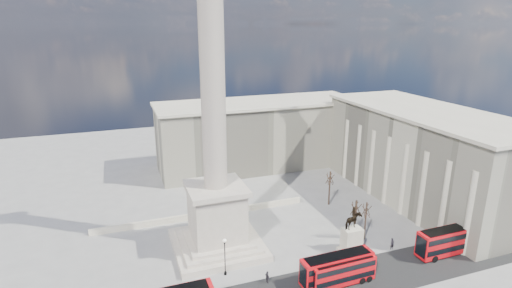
{
  "coord_description": "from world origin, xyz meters",
  "views": [
    {
      "loc": [
        -13.45,
        -51.25,
        34.91
      ],
      "look_at": [
        5.55,
        1.95,
        17.89
      ],
      "focal_mm": 28.0,
      "sensor_mm": 36.0,
      "label": 1
    }
  ],
  "objects": [
    {
      "name": "ground",
      "position": [
        0.0,
        0.0,
        0.0
      ],
      "size": [
        180.0,
        180.0,
        0.0
      ],
      "primitive_type": "plane",
      "color": "gray",
      "rests_on": "ground"
    },
    {
      "name": "equestrian_statue",
      "position": [
        19.71,
        -3.5,
        2.72
      ],
      "size": [
        3.75,
        2.81,
        7.87
      ],
      "color": "beige",
      "rests_on": "ground"
    },
    {
      "name": "pedestrian_standing",
      "position": [
        31.38,
        -5.93,
        0.88
      ],
      "size": [
        1.08,
        1.02,
        1.77
      ],
      "primitive_type": "imported",
      "rotation": [
        0.0,
        0.0,
        3.69
      ],
      "color": "#252127",
      "rests_on": "ground"
    },
    {
      "name": "building_northeast",
      "position": [
        20.0,
        40.0,
        8.32
      ],
      "size": [
        51.0,
        17.0,
        16.6
      ],
      "color": "#B7B296",
      "rests_on": "ground"
    },
    {
      "name": "pedestrian_walking",
      "position": [
        26.36,
        -5.07,
        0.97
      ],
      "size": [
        0.77,
        0.56,
        1.95
      ],
      "primitive_type": "imported",
      "rotation": [
        0.0,
        0.0,
        0.14
      ],
      "color": "#252127",
      "rests_on": "ground"
    },
    {
      "name": "red_bus_b",
      "position": [
        13.98,
        -10.22,
        2.06
      ],
      "size": [
        9.72,
        2.54,
        3.92
      ],
      "rotation": [
        0.0,
        0.0,
        0.03
      ],
      "color": "red",
      "rests_on": "ground"
    },
    {
      "name": "building_east",
      "position": [
        45.0,
        10.0,
        9.32
      ],
      "size": [
        19.0,
        46.0,
        18.6
      ],
      "color": "#B7B296",
      "rests_on": "ground"
    },
    {
      "name": "balustrade_wall",
      "position": [
        0.0,
        16.0,
        0.55
      ],
      "size": [
        40.0,
        0.6,
        1.1
      ],
      "primitive_type": "cube",
      "color": "beige",
      "rests_on": "ground"
    },
    {
      "name": "victorian_lamp",
      "position": [
        -0.83,
        -2.66,
        3.43
      ],
      "size": [
        0.5,
        0.5,
        5.83
      ],
      "rotation": [
        0.0,
        0.0,
        0.05
      ],
      "color": "black",
      "rests_on": "ground"
    },
    {
      "name": "bare_tree_mid",
      "position": [
        22.14,
        -0.54,
        6.02
      ],
      "size": [
        2.01,
        2.01,
        7.64
      ],
      "rotation": [
        0.0,
        0.0,
        -0.39
      ],
      "color": "#332319",
      "rests_on": "ground"
    },
    {
      "name": "red_bus_c",
      "position": [
        13.49,
        -9.6,
        2.26
      ],
      "size": [
        10.65,
        2.71,
        4.3
      ],
      "rotation": [
        0.0,
        0.0,
        0.02
      ],
      "color": "red",
      "rests_on": "ground"
    },
    {
      "name": "red_bus_d",
      "position": [
        33.8,
        -9.16,
        2.33
      ],
      "size": [
        10.98,
        2.69,
        4.44
      ],
      "rotation": [
        0.0,
        0.0,
        0.01
      ],
      "color": "red",
      "rests_on": "ground"
    },
    {
      "name": "bare_tree_near",
      "position": [
        23.92,
        -0.94,
        5.62
      ],
      "size": [
        1.63,
        1.63,
        7.13
      ],
      "rotation": [
        0.0,
        0.0,
        -0.43
      ],
      "color": "#332319",
      "rests_on": "ground"
    },
    {
      "name": "nelsons_column",
      "position": [
        0.0,
        5.0,
        12.92
      ],
      "size": [
        14.0,
        14.0,
        49.85
      ],
      "color": "beige",
      "rests_on": "ground"
    },
    {
      "name": "pedestrian_crossing",
      "position": [
        4.22,
        -6.5,
        0.92
      ],
      "size": [
        0.61,
        1.13,
        1.84
      ],
      "primitive_type": "imported",
      "rotation": [
        0.0,
        0.0,
        1.72
      ],
      "color": "#252127",
      "rests_on": "ground"
    },
    {
      "name": "bare_tree_far",
      "position": [
        25.09,
        13.08,
        5.86
      ],
      "size": [
        1.82,
        1.82,
        7.43
      ],
      "rotation": [
        0.0,
        0.0,
        0.32
      ],
      "color": "#332319",
      "rests_on": "ground"
    }
  ]
}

